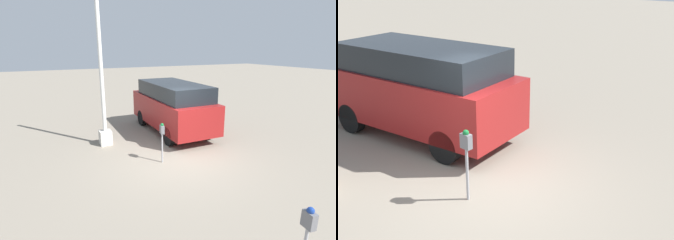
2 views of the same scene
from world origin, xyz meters
The scene contains 5 objects.
ground_plane centered at (0.00, 0.00, 0.00)m, with size 80.00×80.00×0.00m, color gray.
parking_meter_near centered at (-0.06, 0.50, 0.97)m, with size 0.21×0.14×1.32m.
parking_meter_far centered at (-5.14, 0.54, 1.03)m, with size 0.21×0.14×1.40m.
lamp_post centered at (2.37, 1.75, 1.56)m, with size 0.44×0.44×5.31m.
parked_van centered at (2.65, -1.27, 1.18)m, with size 4.87×2.03×2.16m.
Camera 1 is at (-7.15, 3.82, 3.60)m, focal length 28.00 mm.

